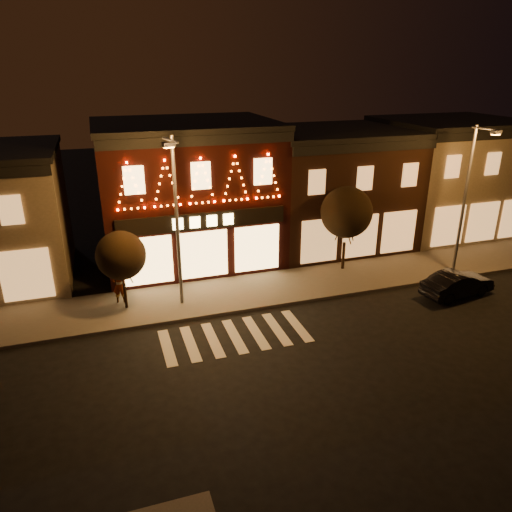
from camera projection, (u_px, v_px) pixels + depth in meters
ground at (264, 389)px, 18.04m from camera, size 120.00×120.00×0.00m
sidewalk_far at (250, 291)px, 25.66m from camera, size 44.00×4.00×0.15m
building_pulp at (188, 192)px, 28.84m from camera, size 10.20×8.34×8.30m
building_right_a at (332, 187)px, 31.75m from camera, size 9.20×8.28×7.50m
building_right_b at (447, 176)px, 34.30m from camera, size 9.20×8.28×7.80m
streetlamp_mid at (176, 211)px, 22.26m from camera, size 0.75×1.89×8.24m
streetlamp_right at (469, 191)px, 25.82m from camera, size 0.61×1.89×8.24m
tree_left at (121, 256)px, 22.80m from camera, size 2.34×2.34×3.92m
tree_right at (346, 212)px, 27.10m from camera, size 2.91×2.91×4.87m
dark_sedan at (457, 284)px, 25.13m from camera, size 4.15×1.93×1.32m
pedestrian at (119, 286)px, 24.02m from camera, size 0.71×0.52×1.78m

